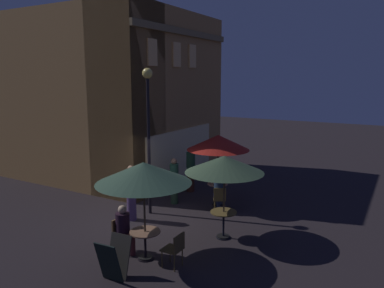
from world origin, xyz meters
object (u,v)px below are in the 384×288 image
Objects in this scene: cafe_table_0 at (218,189)px; patron_standing_2 at (131,193)px; patio_umbrella_0 at (218,143)px; cafe_chair_2 at (175,247)px; street_lamp_near_corner at (148,115)px; patio_umbrella_2 at (224,164)px; cafe_table_2 at (224,219)px; patron_standing_3 at (191,169)px; patron_seated_0 at (219,190)px; cafe_table_1 at (145,238)px; patio_umbrella_1 at (144,173)px; patron_standing_4 at (174,181)px; cafe_chair_1 at (120,232)px; patron_seated_1 at (124,226)px; menu_sandwich_board at (114,259)px; cafe_chair_0 at (220,197)px.

patron_standing_2 reaches higher than cafe_table_0.
patio_umbrella_0 is 2.94× the size of cafe_chair_2.
street_lamp_near_corner reaches higher than patio_umbrella_2.
patron_standing_3 is at bearing 41.89° from cafe_table_2.
patron_seated_0 is at bearing -55.66° from street_lamp_near_corner.
patron_seated_0 is at bearing -1.69° from cafe_table_1.
patron_standing_2 is at bearing 45.91° from cafe_table_1.
patron_standing_3 is (1.46, 1.95, 0.16)m from patron_seated_0.
patio_umbrella_1 is at bearing 147.51° from patron_seated_0.
cafe_table_0 is at bearing -140.40° from patron_standing_2.
street_lamp_near_corner is 1.92× the size of patio_umbrella_1.
cafe_table_1 is 3.95m from patron_seated_0.
patio_umbrella_0 reaches higher than patron_standing_4.
patron_standing_2 is at bearing 120.70° from cafe_chair_1.
patio_umbrella_2 is 2.54m from patron_seated_0.
cafe_table_0 is 1.56m from patron_standing_4.
patio_umbrella_1 is 1.93× the size of patron_seated_0.
patio_umbrella_2 is (2.09, -1.15, -0.08)m from patio_umbrella_1.
patron_standing_2 is (1.89, 1.30, 0.17)m from patron_seated_1.
patron_standing_2 is 1.07× the size of patron_standing_4.
cafe_table_1 is (1.14, -0.01, 0.05)m from menu_sandwich_board.
street_lamp_near_corner is 4.21m from cafe_table_1.
street_lamp_near_corner is at bearing 21.53° from menu_sandwich_board.
patio_umbrella_1 is 2.38m from patio_umbrella_2.
cafe_table_1 is 4.84m from patio_umbrella_0.
street_lamp_near_corner reaches higher than cafe_table_2.
patron_seated_1 is at bearing 139.49° from cafe_table_2.
patron_seated_0 is (1.86, 1.03, 0.16)m from cafe_table_2.
street_lamp_near_corner is at bearing -118.71° from patron_standing_2.
patron_standing_2 is at bearing 93.84° from cafe_table_2.
cafe_table_2 is 1.55m from patio_umbrella_2.
menu_sandwich_board is 1.23× the size of cafe_table_2.
patio_umbrella_1 is at bearing 151.25° from cafe_table_2.
cafe_chair_1 is (-0.01, 0.78, -1.66)m from patio_umbrella_1.
patron_standing_2 is (-2.64, 1.72, -1.34)m from patio_umbrella_0.
menu_sandwich_board is at bearing -56.25° from cafe_chair_1.
cafe_chair_1 is at bearing 30.86° from menu_sandwich_board.
street_lamp_near_corner is 2.69× the size of patron_standing_3.
patio_umbrella_0 is (4.52, 0.23, 1.69)m from cafe_table_1.
cafe_chair_0 is (3.83, -0.18, -1.67)m from patio_umbrella_1.
cafe_table_1 is 0.43× the size of patron_standing_2.
patron_seated_0 is 1.01× the size of patron_seated_1.
cafe_table_1 is 0.89× the size of cafe_chair_2.
street_lamp_near_corner is 3.65m from cafe_table_0.
patio_umbrella_1 is 3.01m from patron_standing_2.
patron_seated_0 is at bearing -149.20° from cafe_table_0.
cafe_chair_0 is 0.24m from patron_seated_0.
patron_standing_3 is at bearing 18.72° from patio_umbrella_1.
menu_sandwich_board is 5.27m from patron_standing_4.
cafe_table_0 is 3.17m from patron_standing_2.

